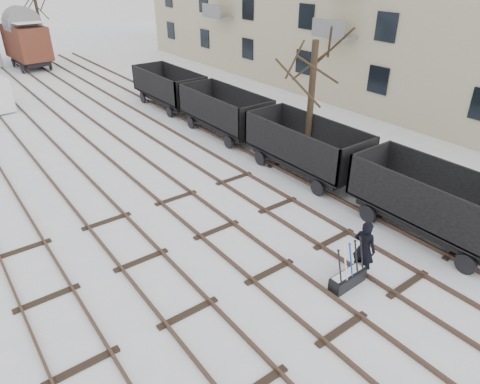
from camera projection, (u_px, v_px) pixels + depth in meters
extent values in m
plane|color=white|center=(269.00, 273.00, 13.61)|extent=(120.00, 120.00, 0.00)
cube|color=black|center=(58.00, 318.00, 11.83)|extent=(1.90, 0.20, 0.08)
cube|color=black|center=(32.00, 157.00, 21.43)|extent=(0.07, 52.00, 0.15)
cube|color=black|center=(61.00, 150.00, 22.19)|extent=(0.07, 52.00, 0.15)
cube|color=black|center=(155.00, 276.00, 13.42)|extent=(1.90, 0.20, 0.08)
cube|color=black|center=(91.00, 143.00, 23.02)|extent=(0.07, 52.00, 0.15)
cube|color=black|center=(116.00, 137.00, 23.77)|extent=(0.07, 52.00, 0.15)
cube|color=black|center=(232.00, 243.00, 15.00)|extent=(1.90, 0.20, 0.08)
cube|color=black|center=(142.00, 131.00, 24.60)|extent=(0.07, 52.00, 0.15)
cube|color=black|center=(164.00, 126.00, 25.36)|extent=(0.07, 52.00, 0.15)
cube|color=black|center=(295.00, 216.00, 16.58)|extent=(1.90, 0.20, 0.08)
cube|color=black|center=(187.00, 121.00, 26.19)|extent=(0.07, 52.00, 0.15)
cube|color=black|center=(207.00, 116.00, 26.94)|extent=(0.07, 52.00, 0.15)
cube|color=black|center=(346.00, 193.00, 18.17)|extent=(1.90, 0.20, 0.08)
cube|color=black|center=(347.00, 280.00, 12.98)|extent=(1.31, 0.46, 0.44)
cube|color=black|center=(348.00, 273.00, 12.86)|extent=(1.31, 0.34, 0.06)
cube|color=white|center=(349.00, 272.00, 12.84)|extent=(1.26, 0.29, 0.03)
cylinder|color=black|center=(339.00, 267.00, 12.35)|extent=(0.06, 0.32, 1.08)
cylinder|color=silver|center=(345.00, 264.00, 12.49)|extent=(0.06, 0.32, 1.08)
cylinder|color=#0C339F|center=(350.00, 260.00, 12.63)|extent=(0.06, 0.32, 1.08)
cylinder|color=black|center=(356.00, 257.00, 12.76)|extent=(0.06, 0.32, 1.08)
cylinder|color=black|center=(361.00, 254.00, 12.90)|extent=(0.06, 0.32, 1.08)
imported|color=black|center=(364.00, 249.00, 13.08)|extent=(0.60, 0.79, 1.95)
cube|color=black|center=(432.00, 219.00, 15.19)|extent=(1.90, 5.23, 0.40)
cube|color=black|center=(433.00, 215.00, 15.10)|extent=(2.38, 5.94, 0.12)
cube|color=black|center=(419.00, 205.00, 14.12)|extent=(0.10, 5.94, 1.58)
cube|color=black|center=(455.00, 186.00, 15.32)|extent=(0.10, 5.94, 1.58)
cube|color=white|center=(434.00, 212.00, 15.05)|extent=(2.14, 5.70, 0.06)
cylinder|color=black|center=(466.00, 264.00, 13.43)|extent=(0.12, 0.69, 0.69)
cylinder|color=black|center=(402.00, 197.00, 17.24)|extent=(0.12, 0.69, 0.69)
cube|color=black|center=(305.00, 160.00, 19.68)|extent=(1.90, 5.23, 0.40)
cube|color=black|center=(305.00, 156.00, 19.59)|extent=(2.38, 5.94, 0.12)
cube|color=black|center=(287.00, 146.00, 18.61)|extent=(0.10, 5.94, 1.58)
cube|color=black|center=(324.00, 134.00, 19.81)|extent=(0.10, 5.94, 1.58)
cube|color=white|center=(305.00, 154.00, 19.54)|extent=(2.14, 5.70, 0.06)
cylinder|color=black|center=(317.00, 188.00, 17.92)|extent=(0.12, 0.69, 0.69)
cylinder|color=black|center=(293.00, 148.00, 21.73)|extent=(0.12, 0.69, 0.69)
cube|color=black|center=(225.00, 123.00, 24.17)|extent=(1.90, 5.23, 0.40)
cube|color=black|center=(225.00, 119.00, 24.08)|extent=(2.38, 5.94, 0.12)
cube|color=black|center=(207.00, 110.00, 23.10)|extent=(0.10, 5.94, 1.58)
cube|color=black|center=(241.00, 102.00, 24.30)|extent=(0.10, 5.94, 1.58)
cube|color=white|center=(225.00, 118.00, 24.03)|extent=(2.14, 5.70, 0.06)
cylinder|color=black|center=(229.00, 142.00, 22.41)|extent=(0.12, 0.69, 0.69)
cylinder|color=black|center=(221.00, 116.00, 26.23)|extent=(0.12, 0.69, 0.69)
cube|color=black|center=(170.00, 97.00, 28.66)|extent=(1.90, 5.23, 0.40)
cube|color=black|center=(170.00, 94.00, 28.57)|extent=(2.38, 5.94, 0.12)
cube|color=black|center=(153.00, 85.00, 27.59)|extent=(0.10, 5.94, 1.58)
cube|color=black|center=(184.00, 80.00, 28.79)|extent=(0.10, 5.94, 1.58)
cube|color=white|center=(169.00, 93.00, 28.52)|extent=(2.14, 5.70, 0.06)
cylinder|color=black|center=(169.00, 112.00, 26.90)|extent=(0.12, 0.69, 0.69)
cylinder|color=black|center=(171.00, 93.00, 30.72)|extent=(0.12, 0.69, 0.69)
cube|color=black|center=(31.00, 60.00, 38.87)|extent=(2.41, 4.86, 0.43)
cube|color=#502218|center=(27.00, 42.00, 38.10)|extent=(2.97, 5.55, 2.79)
cube|color=white|center=(22.00, 21.00, 37.25)|extent=(2.70, 5.26, 0.04)
cylinder|color=black|center=(22.00, 69.00, 37.19)|extent=(0.13, 0.75, 0.75)
cylinder|color=black|center=(40.00, 59.00, 40.85)|extent=(0.13, 0.75, 0.75)
cylinder|color=black|center=(311.00, 105.00, 19.76)|extent=(0.30, 0.30, 5.73)
cylinder|color=black|center=(40.00, 25.00, 42.85)|extent=(0.30, 0.30, 6.02)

